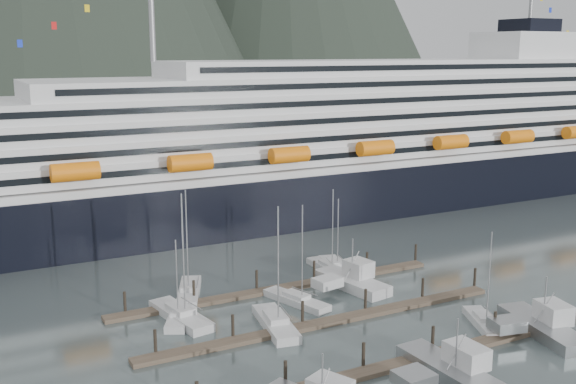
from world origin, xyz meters
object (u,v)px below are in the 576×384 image
Objects in this scene: sailboat_b at (181,316)px; sailboat_h at (483,322)px; sailboat_c at (276,324)px; sailboat_d at (296,301)px; sailboat_f at (336,267)px; trawler_e at (351,281)px; sailboat_e at (189,292)px; trawler_c at (454,372)px; trawler_d at (542,326)px; cruise_ship at (346,150)px; sailboat_g at (329,268)px; sailboat_a at (179,317)px.

sailboat_h is at bearing -129.87° from sailboat_b.
sailboat_c is 8.23m from sailboat_d.
trawler_e is (-2.16, -7.64, 0.55)m from sailboat_f.
trawler_c is at bearing -133.13° from sailboat_e.
sailboat_h reaches higher than trawler_d.
sailboat_h is 0.92× the size of trawler_d.
trawler_c is 1.15× the size of trawler_e.
sailboat_e is 1.06× the size of trawler_c.
cruise_ship reaches higher than trawler_e.
sailboat_b reaches higher than trawler_d.
sailboat_c is 1.14× the size of sailboat_d.
sailboat_g is (25.55, 7.59, -0.05)m from sailboat_b.
sailboat_h is (22.36, -10.80, -0.05)m from sailboat_c.
cruise_ship reaches higher than sailboat_b.
trawler_e is (24.85, 0.16, 0.57)m from sailboat_a.
sailboat_c is 1.03× the size of sailboat_e.
sailboat_f is at bearing -83.75° from sailboat_b.
sailboat_f is 0.87× the size of trawler_d.
sailboat_b is at bearing -25.96° from sailboat_a.
trawler_d is at bearing -149.82° from sailboat_f.
sailboat_g is (-24.86, -34.95, -11.64)m from cruise_ship.
sailboat_e is (-5.44, 15.18, -0.02)m from sailboat_c.
trawler_c is at bearing -114.13° from cruise_ship.
sailboat_b reaches higher than sailboat_a.
sailboat_e is at bearing 57.16° from trawler_d.
sailboat_f is (17.57, 15.18, -0.04)m from sailboat_c.
sailboat_h is at bearing 51.81° from trawler_d.
sailboat_a is 0.87× the size of trawler_e.
sailboat_h reaches higher than trawler_c.
sailboat_b is at bearing 82.55° from sailboat_h.
trawler_d is at bearing -132.71° from sailboat_b.
sailboat_a is 0.89× the size of sailboat_h.
cruise_ship is 65.95m from sailboat_c.
sailboat_a is 15.39m from sailboat_d.
sailboat_f is 0.89× the size of sailboat_g.
cruise_ship is 19.42× the size of sailboat_a.
sailboat_b reaches higher than sailboat_d.
sailboat_b is 33.40m from trawler_c.
cruise_ship is at bearing 5.59° from sailboat_h.
sailboat_d is at bearing 131.82° from sailboat_g.
cruise_ship reaches higher than sailboat_d.
sailboat_f is at bearing 33.26° from sailboat_h.
cruise_ship is at bearing -20.21° from sailboat_f.
sailboat_b is 1.35× the size of sailboat_h.
sailboat_c is 24.83m from sailboat_h.
trawler_c is at bearing -178.43° from sailboat_f.
sailboat_d is 1.11× the size of trawler_e.
sailboat_e reaches higher than trawler_c.
trawler_c is at bearing 169.51° from sailboat_g.
sailboat_b is 42.68m from trawler_d.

